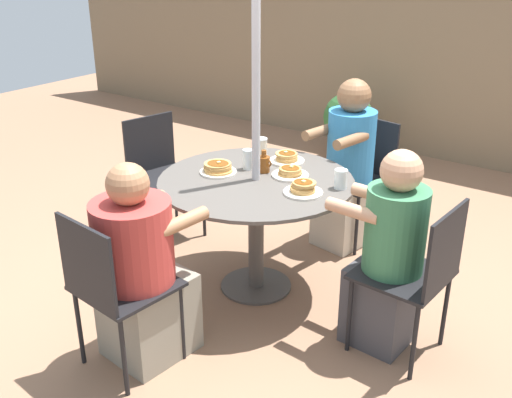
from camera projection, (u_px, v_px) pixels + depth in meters
name	position (u px, v px, depth m)	size (l,w,h in m)	color
ground_plane	(256.00, 286.00, 3.82)	(12.00, 12.00, 0.00)	#8C664C
back_fence	(441.00, 64.00, 5.73)	(10.00, 0.06, 1.87)	#7A664C
patio_table	(256.00, 200.00, 3.58)	(1.16, 1.16, 0.74)	#4C4742
umbrella_pole	(256.00, 135.00, 3.42)	(0.05, 0.05, 2.01)	#ADADB2
patio_chair_north	(112.00, 283.00, 2.89)	(0.47, 0.47, 0.87)	black
diner_north	(141.00, 274.00, 3.02)	(0.43, 0.55, 1.09)	gray
patio_chair_east	(418.00, 270.00, 3.00)	(0.46, 0.46, 0.87)	black
diner_east	(388.00, 258.00, 3.10)	(0.49, 0.34, 1.11)	#3D3D42
patio_chair_south	(361.00, 171.00, 4.29)	(0.50, 0.50, 0.87)	black
diner_south	(347.00, 170.00, 4.16)	(0.40, 0.52, 1.19)	beige
patio_chair_west	(160.00, 168.00, 4.34)	(0.52, 0.52, 0.87)	black
pancake_plate_a	(218.00, 169.00, 3.61)	(0.22, 0.22, 0.07)	silver
pancake_plate_b	(287.00, 158.00, 3.79)	(0.22, 0.22, 0.07)	silver
pancake_plate_c	(290.00, 173.00, 3.56)	(0.22, 0.22, 0.06)	silver
pancake_plate_d	(303.00, 189.00, 3.32)	(0.22, 0.22, 0.08)	silver
syrup_bottle	(264.00, 164.00, 3.62)	(0.09, 0.07, 0.14)	brown
coffee_cup	(261.00, 146.00, 3.90)	(0.08, 0.08, 0.11)	beige
drinking_glass_a	(341.00, 179.00, 3.37)	(0.07, 0.07, 0.11)	silver
drinking_glass_b	(248.00, 159.00, 3.66)	(0.06, 0.06, 0.12)	silver
potted_shrub	(348.00, 125.00, 5.87)	(0.48, 0.48, 0.68)	brown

